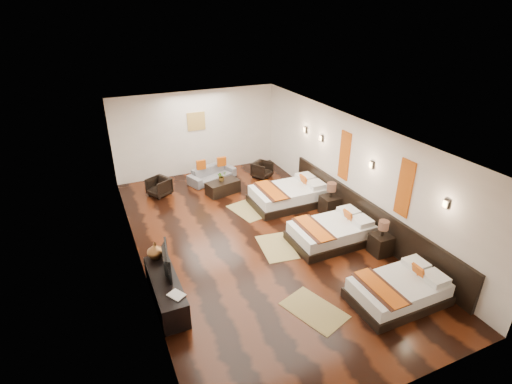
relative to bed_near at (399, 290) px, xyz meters
name	(u,v)px	position (x,y,z in m)	size (l,w,h in m)	color
floor	(255,239)	(-1.69, 3.20, -0.24)	(5.50, 9.50, 0.01)	black
ceiling	(254,131)	(-1.69, 3.20, 2.56)	(5.50, 9.50, 0.01)	white
back_wall	(197,133)	(-1.69, 7.95, 1.16)	(5.50, 0.01, 2.80)	silver
left_wall	(134,212)	(-4.44, 3.20, 1.16)	(0.01, 9.50, 2.80)	silver
right_wall	(351,170)	(1.06, 3.20, 1.16)	(0.01, 9.50, 2.80)	silver
headboard_panel	(365,216)	(1.02, 2.40, 0.21)	(0.08, 6.60, 0.90)	black
bed_near	(399,290)	(0.00, 0.00, 0.00)	(1.86, 1.17, 0.71)	black
bed_mid	(332,232)	(0.00, 2.34, 0.02)	(1.98, 1.25, 0.76)	black
bed_far	(289,195)	(0.00, 4.55, 0.04)	(2.13, 1.34, 0.81)	black
nightstand_a	(381,242)	(0.75, 1.44, 0.06)	(0.44, 0.44, 0.87)	black
nightstand_b	(330,203)	(0.75, 3.55, 0.09)	(0.47, 0.47, 0.94)	black
jute_mat_near	(314,310)	(-1.67, 0.43, -0.24)	(0.75, 1.20, 0.01)	#94814B
jute_mat_mid	(277,247)	(-1.35, 2.65, -0.24)	(0.75, 1.20, 0.01)	#94814B
jute_mat_far	(248,210)	(-1.26, 4.63, -0.24)	(0.75, 1.20, 0.01)	#94814B
tv_console	(166,291)	(-4.19, 1.83, 0.03)	(0.50, 1.80, 0.55)	black
tv	(163,261)	(-4.14, 2.07, 0.57)	(0.90, 0.12, 0.52)	black
book	(172,299)	(-4.19, 1.21, 0.32)	(0.22, 0.30, 0.03)	black
figurine	(155,250)	(-4.19, 2.61, 0.49)	(0.35, 0.35, 0.36)	brown
sofa	(212,174)	(-1.52, 7.03, -0.01)	(1.61, 0.63, 0.47)	slate
armchair_left	(159,187)	(-3.34, 6.67, 0.03)	(0.59, 0.61, 0.55)	black
armchair_right	(262,170)	(0.11, 6.62, 0.02)	(0.57, 0.58, 0.53)	black
coffee_table	(223,187)	(-1.52, 5.98, -0.04)	(1.00, 0.50, 0.40)	black
table_plant	(222,176)	(-1.53, 6.06, 0.31)	(0.27, 0.23, 0.30)	#2A5E1F
orange_panel_a	(405,188)	(1.04, 1.30, 1.46)	(0.04, 0.40, 1.30)	#D86014
orange_panel_b	(345,156)	(1.04, 3.50, 1.46)	(0.04, 0.40, 1.30)	#D86014
sconce_near	(446,204)	(1.01, 0.20, 1.61)	(0.07, 0.12, 0.18)	black
sconce_mid	(372,165)	(1.01, 2.40, 1.61)	(0.07, 0.12, 0.18)	black
sconce_far	(321,138)	(1.01, 4.60, 1.61)	(0.07, 0.12, 0.18)	black
sconce_lounge	(305,130)	(1.01, 5.50, 1.61)	(0.07, 0.12, 0.18)	black
gold_artwork	(196,121)	(-1.69, 7.93, 1.56)	(0.60, 0.04, 0.60)	#AD873F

